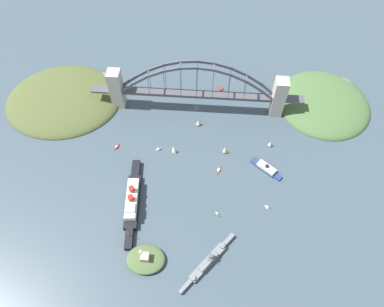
# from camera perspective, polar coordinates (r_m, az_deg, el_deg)

# --- Properties ---
(ground_plane) EXTENTS (1400.00, 1400.00, 0.00)m
(ground_plane) POSITION_cam_1_polar(r_m,az_deg,el_deg) (447.82, 0.76, 7.64)
(ground_plane) COLOR #3D4C56
(harbor_arch_bridge) EXTENTS (264.62, 17.08, 72.47)m
(harbor_arch_bridge) POSITION_cam_1_polar(r_m,az_deg,el_deg) (427.68, 0.80, 10.25)
(harbor_arch_bridge) COLOR #BCB29E
(harbor_arch_bridge) RESTS_ON ground
(headland_west_shore) EXTENTS (119.44, 126.19, 26.59)m
(headland_west_shore) POSITION_cam_1_polar(r_m,az_deg,el_deg) (486.26, 21.20, 7.90)
(headland_west_shore) COLOR #476638
(headland_west_shore) RESTS_ON ground
(headland_east_shore) EXTENTS (151.80, 136.63, 27.29)m
(headland_east_shore) POSITION_cam_1_polar(r_m,az_deg,el_deg) (488.49, -20.30, 8.53)
(headland_east_shore) COLOR #4C562D
(headland_east_shore) RESTS_ON ground
(ocean_liner) EXTENTS (18.76, 104.17, 18.76)m
(ocean_liner) POSITION_cam_1_polar(r_m,az_deg,el_deg) (367.12, -9.95, -7.71)
(ocean_liner) COLOR black
(ocean_liner) RESTS_ON ground
(naval_cruiser) EXTENTS (50.91, 61.58, 17.46)m
(naval_cruiser) POSITION_cam_1_polar(r_m,az_deg,el_deg) (339.39, 2.72, -17.61)
(naval_cruiser) COLOR slate
(naval_cruiser) RESTS_ON ground
(harbor_ferry_steamer) EXTENTS (36.08, 30.81, 7.96)m
(harbor_ferry_steamer) POSITION_cam_1_polar(r_m,az_deg,el_deg) (395.46, 12.30, -2.39)
(harbor_ferry_steamer) COLOR navy
(harbor_ferry_steamer) RESTS_ON ground
(fort_island_mid_harbor) EXTENTS (37.13, 29.25, 14.20)m
(fort_island_mid_harbor) POSITION_cam_1_polar(r_m,az_deg,el_deg) (341.89, -7.78, -17.10)
(fort_island_mid_harbor) COLOR #4C6038
(fort_island_mid_harbor) RESTS_ON ground
(seaplane_taxiing_near_bridge) EXTENTS (9.37, 9.60, 4.67)m
(seaplane_taxiing_near_bridge) POSITION_cam_1_polar(r_m,az_deg,el_deg) (470.80, 4.69, 10.65)
(seaplane_taxiing_near_bridge) COLOR #B7B7B2
(seaplane_taxiing_near_bridge) RESTS_ON ground
(seaplane_second_in_formation) EXTENTS (7.45, 9.50, 5.16)m
(seaplane_second_in_formation) POSITION_cam_1_polar(r_m,az_deg,el_deg) (465.11, -3.44, 10.13)
(seaplane_second_in_formation) COLOR #B7B7B2
(seaplane_second_in_formation) RESTS_ON ground
(small_boat_0) EXTENTS (8.40, 8.07, 2.41)m
(small_boat_0) POSITION_cam_1_polar(r_m,az_deg,el_deg) (361.23, 4.11, -9.97)
(small_boat_0) COLOR #2D6B3D
(small_boat_0) RESTS_ON ground
(small_boat_1) EXTENTS (5.07, 9.42, 2.49)m
(small_boat_1) POSITION_cam_1_polar(r_m,az_deg,el_deg) (415.36, -12.46, 1.08)
(small_boat_1) COLOR #B2231E
(small_boat_1) RESTS_ON ground
(small_boat_2) EXTENTS (9.60, 5.64, 10.60)m
(small_boat_2) POSITION_cam_1_polar(r_m,az_deg,el_deg) (424.62, 1.09, 5.25)
(small_boat_2) COLOR brown
(small_boat_2) RESTS_ON ground
(small_boat_3) EXTENTS (7.55, 9.99, 10.53)m
(small_boat_3) POSITION_cam_1_polar(r_m,az_deg,el_deg) (398.92, -3.00, 0.68)
(small_boat_3) COLOR gold
(small_boat_3) RESTS_ON ground
(small_boat_4) EXTENTS (5.01, 12.67, 2.10)m
(small_boat_4) POSITION_cam_1_polar(r_m,az_deg,el_deg) (388.28, 4.46, -2.74)
(small_boat_4) COLOR brown
(small_boat_4) RESTS_ON ground
(small_boat_5) EXTENTS (8.42, 4.68, 9.02)m
(small_boat_5) POSITION_cam_1_polar(r_m,az_deg,el_deg) (414.76, 12.94, 1.58)
(small_boat_5) COLOR #234C8C
(small_boat_5) RESTS_ON ground
(small_boat_6) EXTENTS (5.63, 5.50, 6.16)m
(small_boat_6) POSITION_cam_1_polar(r_m,az_deg,el_deg) (370.15, 12.60, -8.70)
(small_boat_6) COLOR silver
(small_boat_6) RESTS_ON ground
(small_boat_7) EXTENTS (9.09, 5.61, 10.80)m
(small_boat_7) POSITION_cam_1_polar(r_m,az_deg,el_deg) (399.91, 5.55, 0.63)
(small_boat_7) COLOR brown
(small_boat_7) RESTS_ON ground
(small_boat_8) EXTENTS (6.57, 5.24, 6.50)m
(small_boat_8) POSITION_cam_1_polar(r_m,az_deg,el_deg) (404.09, -5.58, 0.97)
(small_boat_8) COLOR silver
(small_boat_8) RESTS_ON ground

